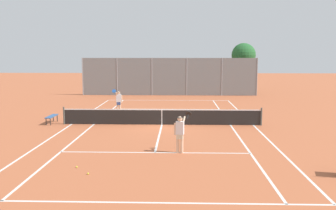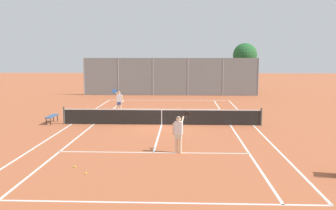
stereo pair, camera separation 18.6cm
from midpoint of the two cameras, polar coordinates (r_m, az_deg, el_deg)
The scene contains 10 objects.
ground_plane at distance 22.60m, azimuth -0.73°, elevation -3.03°, with size 120.00×120.00×0.00m, color #B25B38.
court_line_markings at distance 22.60m, azimuth -0.73°, elevation -3.02°, with size 11.10×23.90×0.01m.
tennis_net at distance 22.51m, azimuth -0.74°, elevation -1.76°, with size 12.00×0.10×1.07m.
player_near_side at distance 16.14m, azimuth 1.95°, elevation -4.10°, with size 0.79×0.71×1.77m.
player_far_left at distance 27.01m, azimuth -7.28°, elevation 0.69°, with size 0.63×0.76×1.77m.
loose_tennis_ball_0 at distance 14.69m, azimuth -13.67°, elevation -9.13°, with size 0.07×0.07×0.07m, color #D1DB33.
loose_tennis_ball_1 at distance 13.83m, azimuth -12.04°, elevation -10.16°, with size 0.07×0.07×0.07m, color #D1DB33.
courtside_bench at distance 24.13m, azimuth -17.07°, elevation -1.70°, with size 0.36×1.50×0.47m.
back_fence at distance 38.24m, azimuth 0.50°, elevation 4.34°, with size 17.90×0.08×3.84m.
tree_behind_left at distance 42.35m, azimuth 11.65°, elevation 7.32°, with size 2.64×2.64×5.41m.
Camera 2 is at (1.24, -22.16, 4.27)m, focal length 40.00 mm.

